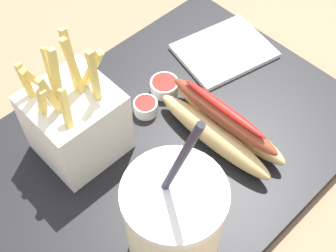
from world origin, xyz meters
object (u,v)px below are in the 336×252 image
Objects in this scene: ketchup_cup_1 at (164,86)px; soda_cup at (174,223)px; ketchup_cup_2 at (146,106)px; hot_dog_1 at (221,125)px; fries_basket at (76,122)px; napkin_stack at (224,51)px.

soda_cup is at bearing -131.17° from ketchup_cup_1.
hot_dog_1 is at bearing -67.05° from ketchup_cup_2.
ketchup_cup_1 is (0.14, -0.01, -0.04)m from fries_basket.
ketchup_cup_1 is at bearing 88.76° from hot_dog_1.
napkin_stack is (0.25, -0.01, -0.05)m from fries_basket.
soda_cup is at bearing -123.37° from ketchup_cup_2.
fries_basket reaches higher than ketchup_cup_2.
fries_basket is 1.30× the size of napkin_stack.
fries_basket is at bearing 177.04° from napkin_stack.
napkin_stack is at bearing -2.96° from fries_basket.
fries_basket is 0.15m from ketchup_cup_1.
hot_dog_1 is 0.15m from napkin_stack.
hot_dog_1 is 1.37× the size of napkin_stack.
fries_basket reaches higher than napkin_stack.
napkin_stack is (0.12, 0.10, -0.02)m from hot_dog_1.
hot_dog_1 is at bearing -91.24° from ketchup_cup_1.
ketchup_cup_1 and ketchup_cup_2 have the same top height.
fries_basket is at bearing 86.48° from soda_cup.
hot_dog_1 is at bearing -39.10° from fries_basket.
fries_basket reaches higher than hot_dog_1.
fries_basket is 4.34× the size of ketchup_cup_1.
fries_basket is at bearing 177.86° from ketchup_cup_1.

